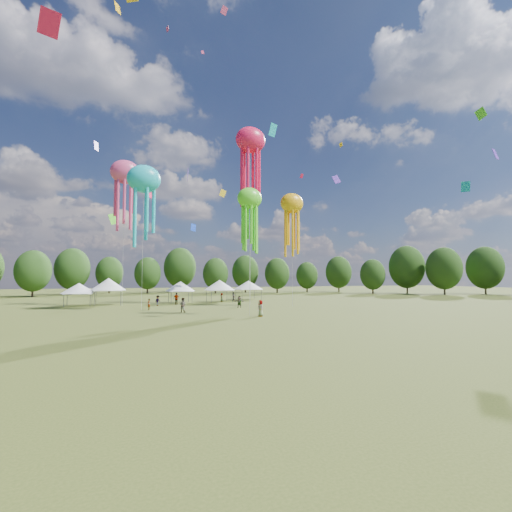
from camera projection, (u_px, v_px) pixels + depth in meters
name	position (u px, v px, depth m)	size (l,w,h in m)	color
ground	(452.00, 396.00, 13.32)	(300.00, 300.00, 0.00)	#384416
spectator_near	(183.00, 305.00, 45.35)	(0.89, 0.70, 1.84)	gray
spectators_far	(209.00, 301.00, 55.37)	(17.18, 28.81, 1.93)	gray
festival_tents	(176.00, 286.00, 62.80)	(35.50, 11.67, 4.31)	#47474C
show_kites	(204.00, 182.00, 54.90)	(28.29, 22.83, 29.58)	#18B7CD
small_kites	(203.00, 111.00, 55.17)	(73.09, 65.83, 46.57)	#18B7CD
treeline	(163.00, 267.00, 70.81)	(201.57, 95.24, 13.43)	#38281C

